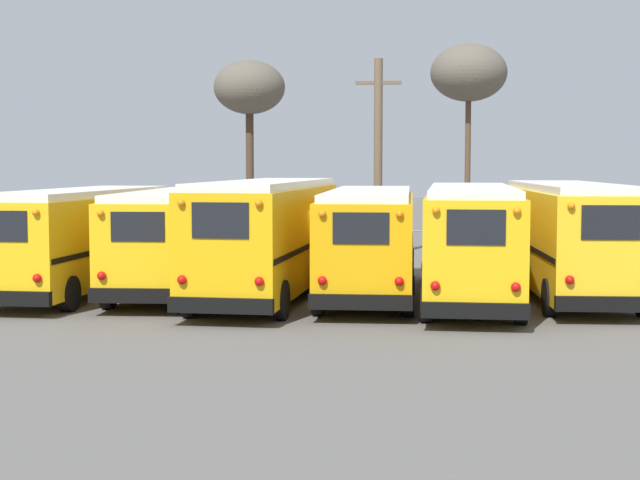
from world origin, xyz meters
name	(u,v)px	position (x,y,z in m)	size (l,w,h in m)	color
ground_plane	(321,295)	(0.00, 0.00, 0.00)	(160.00, 160.00, 0.00)	#5B5956
school_bus_0	(81,237)	(-7.02, -0.25, 1.64)	(2.86, 9.95, 3.02)	yellow
school_bus_1	(178,237)	(-4.21, 0.08, 1.63)	(2.96, 9.54, 2.98)	yellow
school_bus_2	(267,235)	(-1.40, -0.85, 1.79)	(2.93, 10.21, 3.30)	#EAAA0F
school_bus_3	(370,238)	(1.40, 0.11, 1.66)	(2.73, 10.43, 3.03)	#E5A00C
school_bus_4	(471,239)	(4.21, -0.78, 1.71)	(2.59, 10.27, 3.16)	yellow
school_bus_5	(569,236)	(7.02, 0.53, 1.74)	(3.03, 10.24, 3.22)	yellow
utility_pole	(378,156)	(0.99, 10.99, 4.04)	(1.80, 0.34, 7.87)	brown
bare_tree_0	(249,90)	(-5.46, 17.84, 7.20)	(3.35, 3.35, 8.58)	#473323
bare_tree_1	(469,74)	(4.58, 14.07, 7.49)	(3.20, 3.20, 8.76)	brown
fence_line	(343,242)	(0.00, 6.78, 0.99)	(22.10, 0.06, 1.42)	#939399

